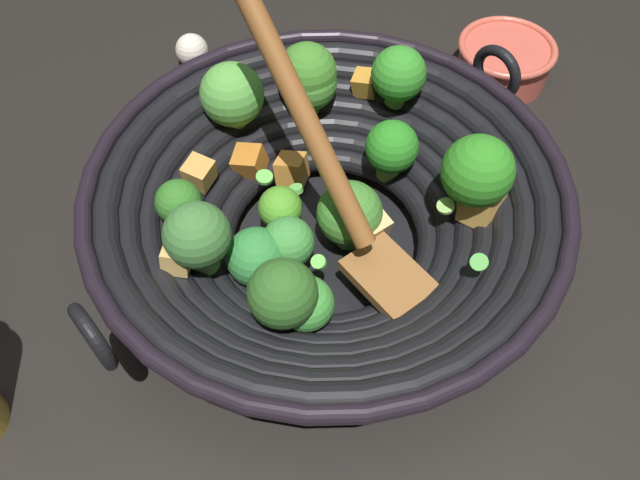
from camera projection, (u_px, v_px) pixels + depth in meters
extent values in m
plane|color=black|center=(326.00, 248.00, 0.59)|extent=(4.00, 4.00, 0.00)
cylinder|color=black|center=(326.00, 245.00, 0.58)|extent=(0.16, 0.16, 0.01)
torus|color=black|center=(326.00, 235.00, 0.57)|extent=(0.21, 0.21, 0.02)
torus|color=black|center=(326.00, 229.00, 0.56)|extent=(0.24, 0.24, 0.02)
torus|color=black|center=(326.00, 222.00, 0.56)|extent=(0.27, 0.27, 0.02)
torus|color=black|center=(326.00, 215.00, 0.55)|extent=(0.30, 0.30, 0.02)
torus|color=black|center=(326.00, 207.00, 0.54)|extent=(0.32, 0.32, 0.02)
torus|color=black|center=(326.00, 200.00, 0.53)|extent=(0.35, 0.35, 0.02)
torus|color=black|center=(327.00, 192.00, 0.52)|extent=(0.38, 0.38, 0.02)
torus|color=black|center=(327.00, 184.00, 0.51)|extent=(0.40, 0.40, 0.01)
torus|color=black|center=(91.00, 334.00, 0.43)|extent=(0.05, 0.01, 0.05)
torus|color=black|center=(499.00, 74.00, 0.60)|extent=(0.05, 0.01, 0.05)
cylinder|color=#66A442|center=(282.00, 226.00, 0.58)|extent=(0.02, 0.02, 0.02)
sphere|color=#52A22B|center=(280.00, 208.00, 0.55)|extent=(0.04, 0.04, 0.04)
cylinder|color=#759F3C|center=(389.00, 169.00, 0.60)|extent=(0.03, 0.03, 0.02)
sphere|color=#298521|center=(392.00, 147.00, 0.58)|extent=(0.05, 0.05, 0.05)
cylinder|color=#5F9D44|center=(285.00, 316.00, 0.49)|extent=(0.03, 0.03, 0.02)
sphere|color=#2F6123|center=(283.00, 294.00, 0.47)|extent=(0.05, 0.05, 0.05)
cylinder|color=#88C25B|center=(183.00, 220.00, 0.54)|extent=(0.02, 0.02, 0.01)
sphere|color=#317324|center=(179.00, 202.00, 0.52)|extent=(0.04, 0.04, 0.04)
cylinder|color=#6A9741|center=(348.00, 236.00, 0.57)|extent=(0.02, 0.02, 0.02)
sphere|color=#438430|center=(350.00, 214.00, 0.55)|extent=(0.06, 0.06, 0.06)
cylinder|color=#86B951|center=(236.00, 119.00, 0.61)|extent=(0.04, 0.04, 0.01)
sphere|color=#58A743|center=(232.00, 95.00, 0.58)|extent=(0.06, 0.06, 0.06)
cylinder|color=#629045|center=(203.00, 259.00, 0.51)|extent=(0.03, 0.03, 0.03)
sphere|color=#3F7738|center=(197.00, 235.00, 0.49)|extent=(0.05, 0.05, 0.05)
cylinder|color=#6AA53F|center=(309.00, 105.00, 0.62)|extent=(0.03, 0.03, 0.01)
sphere|color=#489134|center=(309.00, 82.00, 0.60)|extent=(0.05, 0.05, 0.05)
cylinder|color=#669F3B|center=(307.00, 321.00, 0.51)|extent=(0.02, 0.02, 0.02)
sphere|color=green|center=(306.00, 304.00, 0.48)|extent=(0.04, 0.04, 0.04)
cylinder|color=#649549|center=(288.00, 258.00, 0.55)|extent=(0.02, 0.02, 0.02)
sphere|color=#3F8F3E|center=(286.00, 241.00, 0.53)|extent=(0.04, 0.04, 0.04)
cylinder|color=#81AF47|center=(469.00, 200.00, 0.54)|extent=(0.02, 0.03, 0.03)
sphere|color=#2E8721|center=(478.00, 171.00, 0.51)|extent=(0.06, 0.06, 0.06)
cylinder|color=#79AD58|center=(308.00, 98.00, 0.62)|extent=(0.02, 0.02, 0.02)
sphere|color=#3F8228|center=(307.00, 73.00, 0.59)|extent=(0.06, 0.06, 0.06)
cylinder|color=#5E9137|center=(396.00, 98.00, 0.60)|extent=(0.03, 0.03, 0.02)
sphere|color=#338E28|center=(399.00, 74.00, 0.58)|extent=(0.05, 0.05, 0.05)
cylinder|color=#77B33B|center=(259.00, 276.00, 0.55)|extent=(0.02, 0.02, 0.02)
sphere|color=#32853C|center=(256.00, 257.00, 0.53)|extent=(0.05, 0.05, 0.05)
cube|color=#CF8835|center=(292.00, 170.00, 0.60)|extent=(0.04, 0.04, 0.03)
cube|color=gold|center=(481.00, 205.00, 0.54)|extent=(0.04, 0.04, 0.04)
cube|color=#E5B66F|center=(369.00, 226.00, 0.55)|extent=(0.03, 0.03, 0.03)
cube|color=gold|center=(199.00, 173.00, 0.56)|extent=(0.03, 0.03, 0.03)
cube|color=#DDB05F|center=(177.00, 258.00, 0.49)|extent=(0.03, 0.03, 0.03)
cube|color=#E1BA71|center=(338.00, 200.00, 0.58)|extent=(0.03, 0.03, 0.03)
cube|color=#C57326|center=(250.00, 162.00, 0.59)|extent=(0.04, 0.04, 0.03)
cube|color=gold|center=(365.00, 83.00, 0.61)|extent=(0.03, 0.03, 0.03)
cylinder|color=#6BC651|center=(264.00, 177.00, 0.57)|extent=(0.02, 0.02, 0.01)
cylinder|color=#56B247|center=(479.00, 262.00, 0.48)|extent=(0.02, 0.01, 0.01)
cylinder|color=#6BC651|center=(296.00, 189.00, 0.57)|extent=(0.01, 0.01, 0.01)
cylinder|color=#99D166|center=(446.00, 206.00, 0.53)|extent=(0.02, 0.02, 0.01)
cylinder|color=#6BC651|center=(319.00, 262.00, 0.51)|extent=(0.01, 0.02, 0.01)
cube|color=brown|center=(385.00, 280.00, 0.52)|extent=(0.07, 0.05, 0.01)
cylinder|color=brown|center=(305.00, 113.00, 0.48)|extent=(0.17, 0.03, 0.17)
cylinder|color=#D15647|center=(503.00, 62.00, 0.71)|extent=(0.10, 0.10, 0.04)
torus|color=#CF5946|center=(508.00, 47.00, 0.70)|extent=(0.11, 0.11, 0.01)
cylinder|color=#99D166|center=(513.00, 70.00, 0.70)|extent=(0.02, 0.02, 0.01)
cylinder|color=#99D166|center=(496.00, 64.00, 0.71)|extent=(0.02, 0.02, 0.01)
cylinder|color=#6BC651|center=(502.00, 56.00, 0.72)|extent=(0.02, 0.02, 0.01)
sphere|color=silver|center=(192.00, 50.00, 0.73)|extent=(0.04, 0.04, 0.04)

